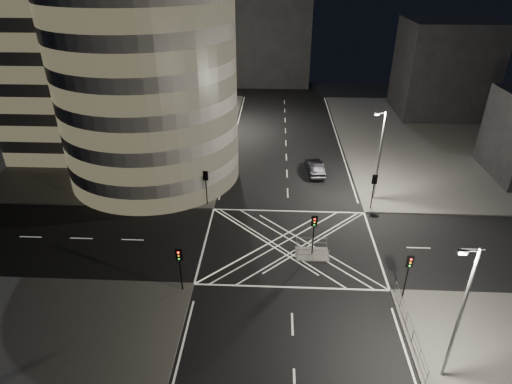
# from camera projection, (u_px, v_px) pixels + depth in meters

# --- Properties ---
(ground) EXTENTS (120.00, 120.00, 0.00)m
(ground) POSITION_uv_depth(u_px,v_px,m) (289.00, 244.00, 40.27)
(ground) COLOR black
(ground) RESTS_ON ground
(sidewalk_far_left) EXTENTS (42.00, 42.00, 0.15)m
(sidewalk_far_left) POSITION_uv_depth(u_px,v_px,m) (95.00, 134.00, 65.06)
(sidewalk_far_left) COLOR #4B4946
(sidewalk_far_left) RESTS_ON ground
(sidewalk_far_right) EXTENTS (42.00, 42.00, 0.15)m
(sidewalk_far_right) POSITION_uv_depth(u_px,v_px,m) (484.00, 141.00, 62.64)
(sidewalk_far_right) COLOR #4B4946
(sidewalk_far_right) RESTS_ON ground
(central_island) EXTENTS (3.00, 2.00, 0.15)m
(central_island) POSITION_uv_depth(u_px,v_px,m) (312.00, 254.00, 38.84)
(central_island) COLOR slate
(central_island) RESTS_ON ground
(office_tower_curved) EXTENTS (30.00, 29.00, 27.20)m
(office_tower_curved) POSITION_uv_depth(u_px,v_px,m) (118.00, 62.00, 51.41)
(office_tower_curved) COLOR gray
(office_tower_curved) RESTS_ON sidewalk_far_left
(office_block_rear) EXTENTS (24.00, 16.00, 22.00)m
(office_block_rear) POSITION_uv_depth(u_px,v_px,m) (157.00, 41.00, 72.54)
(office_block_rear) COLOR gray
(office_block_rear) RESTS_ON sidewalk_far_left
(building_right_far) EXTENTS (14.00, 12.00, 15.00)m
(building_right_far) POSITION_uv_depth(u_px,v_px,m) (444.00, 68.00, 70.48)
(building_right_far) COLOR black
(building_right_far) RESTS_ON sidewalk_far_right
(building_far_end) EXTENTS (18.00, 8.00, 18.00)m
(building_far_end) POSITION_uv_depth(u_px,v_px,m) (266.00, 40.00, 86.82)
(building_far_end) COLOR black
(building_far_end) RESTS_ON ground
(tree_a) EXTENTS (3.87, 3.87, 7.00)m
(tree_a) POSITION_uv_depth(u_px,v_px,m) (192.00, 156.00, 46.21)
(tree_a) COLOR black
(tree_a) RESTS_ON sidewalk_far_left
(tree_b) EXTENTS (5.06, 5.06, 7.90)m
(tree_b) POSITION_uv_depth(u_px,v_px,m) (201.00, 133.00, 51.35)
(tree_b) COLOR black
(tree_b) RESTS_ON sidewalk_far_left
(tree_c) EXTENTS (3.83, 3.83, 6.27)m
(tree_c) POSITION_uv_depth(u_px,v_px,m) (209.00, 124.00, 57.05)
(tree_c) COLOR black
(tree_c) RESTS_ON sidewalk_far_left
(tree_d) EXTENTS (5.03, 5.03, 8.06)m
(tree_d) POSITION_uv_depth(u_px,v_px,m) (214.00, 102.00, 61.76)
(tree_d) COLOR black
(tree_d) RESTS_ON sidewalk_far_left
(tree_e) EXTENTS (4.18, 4.18, 6.78)m
(tree_e) POSITION_uv_depth(u_px,v_px,m) (220.00, 96.00, 67.39)
(tree_e) COLOR black
(tree_e) RESTS_ON sidewalk_far_left
(traffic_signal_fl) EXTENTS (0.55, 0.22, 4.00)m
(traffic_signal_fl) POSITION_uv_depth(u_px,v_px,m) (206.00, 182.00, 45.18)
(traffic_signal_fl) COLOR black
(traffic_signal_fl) RESTS_ON sidewalk_far_left
(traffic_signal_nl) EXTENTS (0.55, 0.22, 4.00)m
(traffic_signal_nl) POSITION_uv_depth(u_px,v_px,m) (180.00, 262.00, 33.28)
(traffic_signal_nl) COLOR black
(traffic_signal_nl) RESTS_ON sidewalk_near_left
(traffic_signal_fr) EXTENTS (0.55, 0.22, 4.00)m
(traffic_signal_fr) POSITION_uv_depth(u_px,v_px,m) (374.00, 185.00, 44.44)
(traffic_signal_fr) COLOR black
(traffic_signal_fr) RESTS_ON sidewalk_far_right
(traffic_signal_nr) EXTENTS (0.55, 0.22, 4.00)m
(traffic_signal_nr) POSITION_uv_depth(u_px,v_px,m) (408.00, 269.00, 32.54)
(traffic_signal_nr) COLOR black
(traffic_signal_nr) RESTS_ON sidewalk_near_right
(traffic_signal_island) EXTENTS (0.55, 0.22, 4.00)m
(traffic_signal_island) POSITION_uv_depth(u_px,v_px,m) (314.00, 228.00, 37.46)
(traffic_signal_island) COLOR black
(traffic_signal_island) RESTS_ON central_island
(street_lamp_left_near) EXTENTS (1.25, 0.25, 10.00)m
(street_lamp_left_near) POSITION_uv_depth(u_px,v_px,m) (206.00, 140.00, 48.48)
(street_lamp_left_near) COLOR slate
(street_lamp_left_near) RESTS_ON sidewalk_far_left
(street_lamp_left_far) EXTENTS (1.25, 0.25, 10.00)m
(street_lamp_left_far) POSITION_uv_depth(u_px,v_px,m) (224.00, 95.00, 64.23)
(street_lamp_left_far) COLOR slate
(street_lamp_left_far) RESTS_ON sidewalk_far_left
(street_lamp_right_far) EXTENTS (1.25, 0.25, 10.00)m
(street_lamp_right_far) POSITION_uv_depth(u_px,v_px,m) (379.00, 154.00, 45.07)
(street_lamp_right_far) COLOR slate
(street_lamp_right_far) RESTS_ON sidewalk_far_right
(street_lamp_right_near) EXTENTS (1.25, 0.25, 10.00)m
(street_lamp_right_near) POSITION_uv_depth(u_px,v_px,m) (460.00, 313.00, 24.95)
(street_lamp_right_near) COLOR slate
(street_lamp_right_near) RESTS_ON sidewalk_near_right
(railing_near_right) EXTENTS (0.06, 11.70, 1.10)m
(railing_near_right) POSITION_uv_depth(u_px,v_px,m) (416.00, 345.00, 28.95)
(railing_near_right) COLOR slate
(railing_near_right) RESTS_ON sidewalk_near_right
(railing_island_south) EXTENTS (2.80, 0.06, 1.10)m
(railing_island_south) POSITION_uv_depth(u_px,v_px,m) (313.00, 254.00, 37.75)
(railing_island_south) COLOR slate
(railing_island_south) RESTS_ON central_island
(railing_island_north) EXTENTS (2.80, 0.06, 1.10)m
(railing_island_north) POSITION_uv_depth(u_px,v_px,m) (312.00, 242.00, 39.32)
(railing_island_north) COLOR slate
(railing_island_north) RESTS_ON central_island
(sedan) EXTENTS (2.25, 5.31, 1.70)m
(sedan) POSITION_uv_depth(u_px,v_px,m) (315.00, 168.00, 52.92)
(sedan) COLOR black
(sedan) RESTS_ON ground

